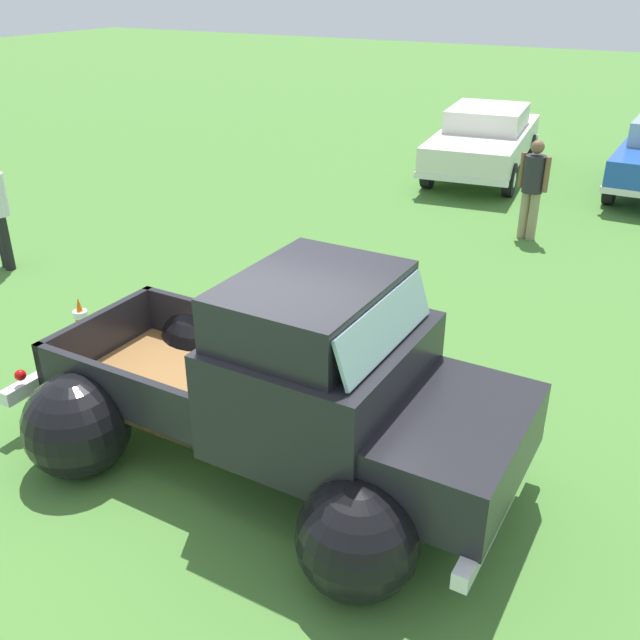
{
  "coord_description": "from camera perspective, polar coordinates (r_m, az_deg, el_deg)",
  "views": [
    {
      "loc": [
        3.07,
        -4.44,
        4.09
      ],
      "look_at": [
        0.0,
        1.11,
        0.94
      ],
      "focal_mm": 39.82,
      "sensor_mm": 36.0,
      "label": 1
    }
  ],
  "objects": [
    {
      "name": "ground_plane",
      "position": [
        6.77,
        -4.64,
        -10.87
      ],
      "size": [
        80.0,
        80.0,
        0.0
      ],
      "primitive_type": "plane",
      "color": "#477A33"
    },
    {
      "name": "vintage_pickup_truck",
      "position": [
        6.16,
        -1.89,
        -6.38
      ],
      "size": [
        4.65,
        2.81,
        1.96
      ],
      "rotation": [
        0.0,
        0.0,
        -0.01
      ],
      "color": "black",
      "rests_on": "ground"
    },
    {
      "name": "show_car_0",
      "position": [
        16.3,
        13.06,
        14.03
      ],
      "size": [
        2.36,
        4.76,
        1.43
      ],
      "rotation": [
        0.0,
        0.0,
        -1.45
      ],
      "color": "black",
      "rests_on": "ground"
    },
    {
      "name": "spectator_1",
      "position": [
        12.3,
        16.73,
        10.43
      ],
      "size": [
        0.53,
        0.42,
        1.65
      ],
      "rotation": [
        0.0,
        0.0,
        4.44
      ],
      "color": "gray",
      "rests_on": "ground"
    },
    {
      "name": "lane_cone_0",
      "position": [
        8.92,
        -18.61,
        -0.17
      ],
      "size": [
        0.36,
        0.36,
        0.63
      ],
      "color": "black",
      "rests_on": "ground"
    }
  ]
}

